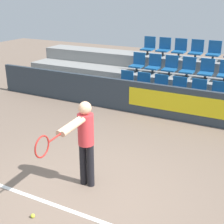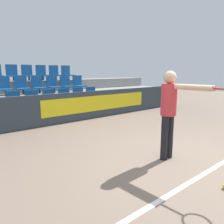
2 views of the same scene
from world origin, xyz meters
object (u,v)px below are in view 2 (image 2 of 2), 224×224
at_px(stadium_chair_2, 50,100).
at_px(stadium_chair_8, 38,86).
at_px(stadium_chair_0, 15,103).
at_px(stadium_chair_17, 67,73).
at_px(stadium_chair_7, 22,86).
at_px(stadium_chair_1, 33,101).
at_px(tennis_player, 173,107).
at_px(stadium_chair_13, 13,74).
at_px(stadium_chair_6, 5,87).
at_px(stadium_chair_9, 53,85).
at_px(stadium_chair_16, 55,73).
at_px(stadium_chair_15, 42,73).
at_px(stadium_chair_11, 79,84).
at_px(stadium_chair_10, 67,84).
at_px(stadium_chair_14, 28,74).
at_px(stadium_chair_4, 80,97).
at_px(stadium_chair_5, 93,96).
at_px(stadium_chair_3, 66,98).

bearing_deg(stadium_chair_2, stadium_chair_8, 90.00).
xyz_separation_m(stadium_chair_0, stadium_chair_17, (2.83, 1.92, 0.84)).
distance_m(stadium_chair_7, stadium_chair_17, 2.49).
bearing_deg(stadium_chair_1, tennis_player, -80.44).
bearing_deg(stadium_chair_13, stadium_chair_6, -120.57).
distance_m(stadium_chair_9, stadium_chair_13, 1.54).
height_order(stadium_chair_1, stadium_chair_16, stadium_chair_16).
distance_m(stadium_chair_6, stadium_chair_16, 2.49).
relative_size(stadium_chair_2, stadium_chair_15, 1.00).
bearing_deg(stadium_chair_9, stadium_chair_7, 180.00).
bearing_deg(stadium_chair_9, stadium_chair_11, 0.00).
relative_size(stadium_chair_9, stadium_chair_11, 1.00).
height_order(stadium_chair_2, stadium_chair_6, stadium_chair_6).
height_order(stadium_chair_10, stadium_chair_14, stadium_chair_14).
bearing_deg(stadium_chair_16, stadium_chair_0, -139.75).
xyz_separation_m(stadium_chair_4, stadium_chair_9, (-0.57, 0.96, 0.42)).
bearing_deg(stadium_chair_0, stadium_chair_11, 18.70).
xyz_separation_m(stadium_chair_9, stadium_chair_11, (1.13, 0.00, 0.00)).
xyz_separation_m(stadium_chair_8, stadium_chair_16, (1.13, 0.96, 0.42)).
bearing_deg(stadium_chair_2, stadium_chair_15, 73.55).
relative_size(stadium_chair_15, tennis_player, 0.37).
height_order(stadium_chair_8, stadium_chair_10, same).
height_order(stadium_chair_2, stadium_chair_11, stadium_chair_11).
xyz_separation_m(stadium_chair_4, stadium_chair_15, (-0.57, 1.92, 0.84)).
bearing_deg(stadium_chair_9, stadium_chair_8, 180.00).
bearing_deg(stadium_chair_7, stadium_chair_11, 0.00).
bearing_deg(stadium_chair_17, stadium_chair_8, -150.56).
relative_size(stadium_chair_1, stadium_chair_6, 1.00).
xyz_separation_m(stadium_chair_11, stadium_chair_15, (-1.13, 0.96, 0.42)).
height_order(stadium_chair_4, stadium_chair_13, stadium_chair_13).
bearing_deg(stadium_chair_7, stadium_chair_16, 29.44).
relative_size(stadium_chair_5, stadium_chair_11, 1.00).
bearing_deg(stadium_chair_11, stadium_chair_1, -157.06).
bearing_deg(stadium_chair_0, stadium_chair_17, 34.10).
relative_size(stadium_chair_4, stadium_chair_8, 1.00).
xyz_separation_m(stadium_chair_8, stadium_chair_9, (0.57, 0.00, 0.00)).
xyz_separation_m(stadium_chair_6, stadium_chair_8, (1.13, 0.00, 0.00)).
distance_m(stadium_chair_13, tennis_player, 6.56).
distance_m(stadium_chair_4, stadium_chair_17, 2.17).
bearing_deg(tennis_player, stadium_chair_6, 100.49).
relative_size(stadium_chair_3, stadium_chair_7, 1.00).
bearing_deg(stadium_chair_6, stadium_chair_10, 0.00).
bearing_deg(stadium_chair_13, stadium_chair_4, -48.46).
distance_m(stadium_chair_1, stadium_chair_6, 1.19).
bearing_deg(stadium_chair_16, stadium_chair_11, -59.43).
height_order(stadium_chair_1, stadium_chair_8, stadium_chair_8).
relative_size(stadium_chair_1, stadium_chair_17, 1.00).
height_order(stadium_chair_1, stadium_chair_14, stadium_chair_14).
distance_m(stadium_chair_7, stadium_chair_8, 0.57).
distance_m(stadium_chair_4, stadium_chair_16, 2.09).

